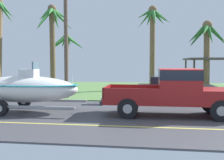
% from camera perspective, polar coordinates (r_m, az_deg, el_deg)
% --- Properties ---
extents(ground, '(36.00, 22.00, 0.11)m').
position_cam_1_polar(ground, '(19.47, 11.73, -2.84)').
color(ground, '#424247').
extents(pickup_truck_towing, '(5.50, 1.99, 1.93)m').
position_cam_1_polar(pickup_truck_towing, '(11.40, 13.63, -2.07)').
color(pickup_truck_towing, maroon).
rests_on(pickup_truck_towing, ground).
extents(boat_on_trailer, '(6.24, 2.37, 2.22)m').
position_cam_1_polar(boat_on_trailer, '(12.63, -18.07, -1.76)').
color(boat_on_trailer, gray).
rests_on(boat_on_trailer, ground).
extents(parked_sedan_near, '(4.31, 1.86, 1.38)m').
position_cam_1_polar(parked_sedan_near, '(16.10, 12.95, -1.78)').
color(parked_sedan_near, black).
rests_on(parked_sedan_near, ground).
extents(palm_tree_near_left, '(3.32, 3.46, 4.91)m').
position_cam_1_polar(palm_tree_near_left, '(26.01, -9.63, 7.29)').
color(palm_tree_near_left, brown).
rests_on(palm_tree_near_left, ground).
extents(palm_tree_near_right, '(3.02, 3.29, 5.15)m').
position_cam_1_polar(palm_tree_near_right, '(20.45, 19.33, 7.99)').
color(palm_tree_near_right, brown).
rests_on(palm_tree_near_right, ground).
extents(palm_tree_mid, '(2.96, 3.01, 6.73)m').
position_cam_1_polar(palm_tree_mid, '(22.32, 8.66, 10.96)').
color(palm_tree_mid, brown).
rests_on(palm_tree_mid, ground).
extents(palm_tree_far_right, '(2.92, 2.86, 6.46)m').
position_cam_1_polar(palm_tree_far_right, '(20.87, -12.52, 10.93)').
color(palm_tree_far_right, brown).
rests_on(palm_tree_far_right, ground).
extents(utility_pole, '(0.24, 1.80, 8.35)m').
position_cam_1_polar(utility_pole, '(16.66, -9.67, 11.06)').
color(utility_pole, brown).
rests_on(utility_pole, ground).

